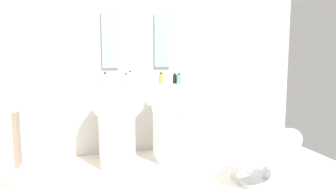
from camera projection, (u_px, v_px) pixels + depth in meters
The scene contains 13 objects.
rear_partition at pixel (136, 59), 4.72m from camera, with size 4.80×0.10×2.60m, color beige.
pedestal_sink_left at pixel (116, 122), 4.22m from camera, with size 0.51×0.51×1.09m.
pedestal_sink_right at pixel (171, 118), 4.42m from camera, with size 0.51×0.51×1.09m.
vanity_mirror_left at pixel (110, 40), 4.52m from camera, with size 0.22×0.03×0.72m, color #8C9EA8.
vanity_mirror_right at pixel (162, 41), 4.72m from camera, with size 0.22×0.03×0.72m, color #8C9EA8.
lounge_chair at pixel (266, 153), 3.65m from camera, with size 1.08×1.08×0.65m.
towel_rack at pixel (14, 141), 3.08m from camera, with size 0.37×0.22×0.95m.
soap_bottle_grey at pixel (105, 80), 4.20m from camera, with size 0.05×0.05×0.17m.
soap_bottle_amber at pixel (161, 78), 4.47m from camera, with size 0.06×0.06×0.15m.
soap_bottle_white at pixel (130, 79), 4.15m from camera, with size 0.04×0.04×0.19m.
soap_bottle_green at pixel (179, 79), 4.43m from camera, with size 0.05×0.05×0.14m.
soap_bottle_clear at pixel (126, 80), 4.23m from camera, with size 0.04×0.04×0.15m.
soap_bottle_black at pixel (175, 79), 4.48m from camera, with size 0.05×0.05×0.13m.
Camera 1 is at (-0.87, -3.04, 1.47)m, focal length 36.54 mm.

